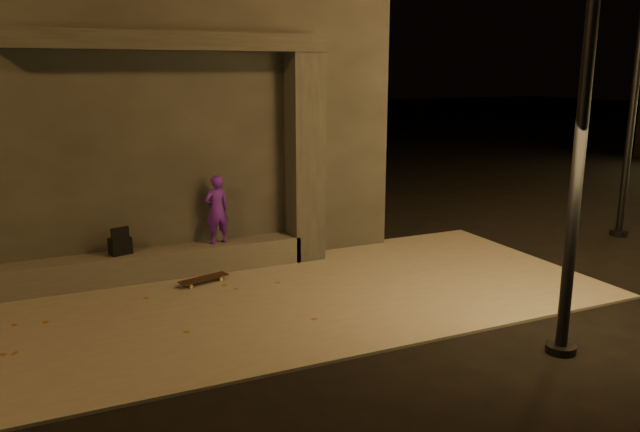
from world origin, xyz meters
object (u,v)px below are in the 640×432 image
column (305,158)px  street_lamp_0 (591,25)px  skateboarder (217,210)px  backpack (120,245)px  skateboard (204,279)px

column → street_lamp_0: street_lamp_0 is taller
skateboarder → street_lamp_0: street_lamp_0 is taller
backpack → skateboard: 1.43m
skateboarder → backpack: bearing=-11.3°
skateboarder → backpack: 1.64m
skateboard → street_lamp_0: bearing=-67.7°
backpack → street_lamp_0: bearing=-63.7°
column → skateboard: size_ratio=4.28×
column → backpack: (-3.19, 0.00, -1.19)m
column → skateboard: bearing=-162.3°
skateboarder → backpack: (-1.59, 0.00, -0.42)m
skateboard → skateboarder: bearing=40.3°
column → street_lamp_0: (1.30, -4.83, 1.97)m
backpack → skateboarder: bearing=-16.6°
skateboarder → street_lamp_0: bearing=109.7°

